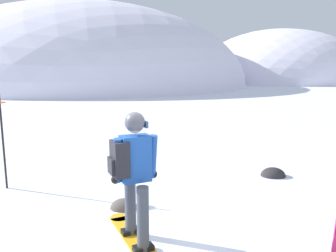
{
  "coord_description": "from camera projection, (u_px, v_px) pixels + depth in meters",
  "views": [
    {
      "loc": [
        0.41,
        -4.16,
        2.3
      ],
      "look_at": [
        -0.12,
        2.94,
        1.0
      ],
      "focal_mm": 37.04,
      "sensor_mm": 36.0,
      "label": 1
    }
  ],
  "objects": [
    {
      "name": "rock_dark",
      "position": [
        273.0,
        176.0,
        7.15
      ],
      "size": [
        0.51,
        0.43,
        0.35
      ],
      "color": "#282628",
      "rests_on": "ground"
    },
    {
      "name": "ground_plane",
      "position": [
        161.0,
        241.0,
        4.53
      ],
      "size": [
        300.0,
        300.0,
        0.0
      ],
      "primitive_type": "plane",
      "color": "white"
    },
    {
      "name": "rock_mid",
      "position": [
        124.0,
        208.0,
        5.57
      ],
      "size": [
        0.44,
        0.37,
        0.31
      ],
      "color": "#4C4742",
      "rests_on": "ground"
    },
    {
      "name": "ridge_peak_main",
      "position": [
        83.0,
        85.0,
        36.71
      ],
      "size": [
        33.82,
        30.44,
        16.83
      ],
      "color": "white",
      "rests_on": "ground"
    },
    {
      "name": "snowboarder_main",
      "position": [
        133.0,
        175.0,
        4.31
      ],
      "size": [
        1.03,
        1.65,
        1.71
      ],
      "color": "orange",
      "rests_on": "ground"
    },
    {
      "name": "piste_marker_far",
      "position": [
        2.0,
        132.0,
        6.27
      ],
      "size": [
        0.2,
        0.2,
        1.86
      ],
      "color": "black",
      "rests_on": "ground"
    },
    {
      "name": "ridge_peak_far",
      "position": [
        279.0,
        82.0,
        43.66
      ],
      "size": [
        21.67,
        19.5,
        12.88
      ],
      "color": "white",
      "rests_on": "ground"
    }
  ]
}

